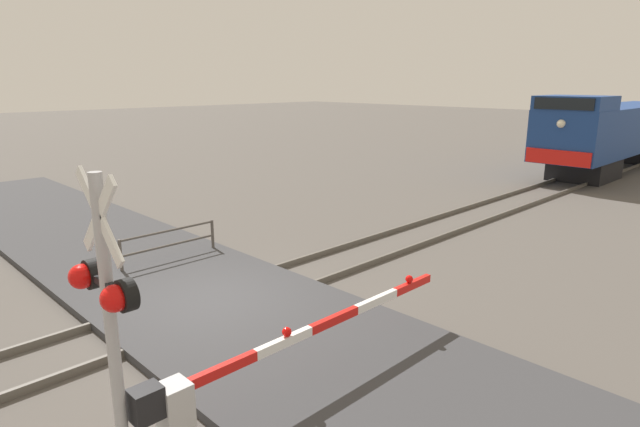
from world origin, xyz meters
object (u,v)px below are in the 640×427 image
object	(u,v)px
guard_railing	(169,242)
locomotive	(615,131)
crossing_signal	(107,305)
crossing_gate	(228,385)

from	to	relation	value
guard_railing	locomotive	bearing A→B (deg)	83.01
crossing_signal	crossing_gate	size ratio (longest dim) A/B	0.64
locomotive	guard_railing	xyz separation A→B (m)	(-2.98, -24.35, -1.42)
crossing_gate	guard_railing	xyz separation A→B (m)	(-6.70, 2.84, -0.15)
locomotive	crossing_gate	xyz separation A→B (m)	(3.72, -27.19, -1.27)
crossing_signal	guard_railing	bearing A→B (deg)	147.29
crossing_signal	guard_railing	xyz separation A→B (m)	(-6.63, 4.26, -1.70)
locomotive	crossing_gate	bearing A→B (deg)	-82.21
locomotive	guard_railing	bearing A→B (deg)	-96.99
crossing_signal	crossing_gate	distance (m)	2.10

